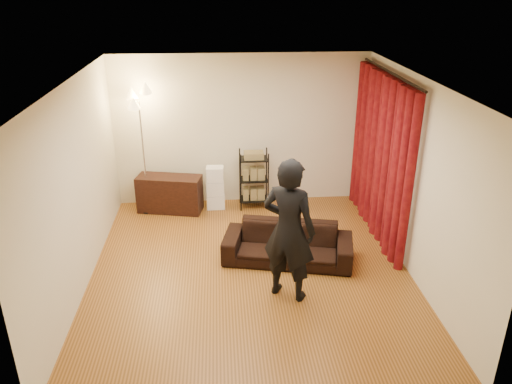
{
  "coord_description": "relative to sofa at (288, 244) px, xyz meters",
  "views": [
    {
      "loc": [
        -0.39,
        -6.09,
        3.88
      ],
      "look_at": [
        0.1,
        0.3,
        1.1
      ],
      "focal_mm": 35.0,
      "sensor_mm": 36.0,
      "label": 1
    }
  ],
  "objects": [
    {
      "name": "curtain_rod",
      "position": [
        1.59,
        0.87,
        2.31
      ],
      "size": [
        0.04,
        2.65,
        0.04
      ],
      "primitive_type": "cylinder",
      "rotation": [
        1.57,
        0.0,
        0.0
      ],
      "color": "black",
      "rests_on": "wall_right"
    },
    {
      "name": "storage_boxes",
      "position": [
        -1.05,
        1.91,
        0.12
      ],
      "size": [
        0.32,
        0.26,
        0.79
      ],
      "primitive_type": null,
      "rotation": [
        0.0,
        0.0,
        0.01
      ],
      "color": "white",
      "rests_on": "ground"
    },
    {
      "name": "sofa",
      "position": [
        0.0,
        0.0,
        0.0
      ],
      "size": [
        1.98,
        1.12,
        0.55
      ],
      "primitive_type": "imported",
      "rotation": [
        0.0,
        0.0,
        -0.22
      ],
      "color": "black",
      "rests_on": "ground"
    },
    {
      "name": "wall_back",
      "position": [
        -0.56,
        2.24,
        1.08
      ],
      "size": [
        5.0,
        0.0,
        5.0
      ],
      "primitive_type": "plane",
      "rotation": [
        1.57,
        0.0,
        0.0
      ],
      "color": "beige",
      "rests_on": "ground"
    },
    {
      "name": "curtain",
      "position": [
        1.57,
        0.87,
        1.0
      ],
      "size": [
        0.22,
        2.65,
        2.55
      ],
      "primitive_type": null,
      "color": "maroon",
      "rests_on": "ground"
    },
    {
      "name": "person",
      "position": [
        -0.12,
        -0.86,
        0.68
      ],
      "size": [
        0.83,
        0.74,
        1.91
      ],
      "primitive_type": "imported",
      "rotation": [
        0.0,
        0.0,
        2.62
      ],
      "color": "black",
      "rests_on": "ground"
    },
    {
      "name": "wire_shelf",
      "position": [
        -0.36,
        1.92,
        0.26
      ],
      "size": [
        0.57,
        0.49,
        1.07
      ],
      "primitive_type": null,
      "rotation": [
        0.0,
        0.0,
        0.35
      ],
      "color": "black",
      "rests_on": "ground"
    },
    {
      "name": "media_cabinet",
      "position": [
        -1.87,
        1.85,
        0.05
      ],
      "size": [
        1.18,
        0.64,
        0.65
      ],
      "primitive_type": "cube",
      "rotation": [
        0.0,
        0.0,
        -0.21
      ],
      "color": "black",
      "rests_on": "ground"
    },
    {
      "name": "wall_left",
      "position": [
        -2.81,
        -0.26,
        1.08
      ],
      "size": [
        0.0,
        5.0,
        5.0
      ],
      "primitive_type": "plane",
      "rotation": [
        1.57,
        0.0,
        1.57
      ],
      "color": "beige",
      "rests_on": "ground"
    },
    {
      "name": "wall_front",
      "position": [
        -0.56,
        -2.76,
        1.08
      ],
      "size": [
        5.0,
        0.0,
        5.0
      ],
      "primitive_type": "plane",
      "rotation": [
        -1.57,
        0.0,
        0.0
      ],
      "color": "beige",
      "rests_on": "ground"
    },
    {
      "name": "wall_right",
      "position": [
        1.69,
        -0.26,
        1.08
      ],
      "size": [
        0.0,
        5.0,
        5.0
      ],
      "primitive_type": "plane",
      "rotation": [
        1.57,
        0.0,
        -1.57
      ],
      "color": "beige",
      "rests_on": "ground"
    },
    {
      "name": "floor",
      "position": [
        -0.56,
        -0.26,
        -0.27
      ],
      "size": [
        5.0,
        5.0,
        0.0
      ],
      "primitive_type": "plane",
      "color": "#985E26",
      "rests_on": "ground"
    },
    {
      "name": "ceiling",
      "position": [
        -0.56,
        -0.26,
        2.43
      ],
      "size": [
        5.0,
        5.0,
        0.0
      ],
      "primitive_type": "plane",
      "rotation": [
        3.14,
        0.0,
        0.0
      ],
      "color": "white",
      "rests_on": "ground"
    },
    {
      "name": "floor_lamp",
      "position": [
        -2.27,
        1.89,
        0.84
      ],
      "size": [
        0.5,
        0.5,
        2.22
      ],
      "primitive_type": null,
      "rotation": [
        0.0,
        0.0,
        -0.31
      ],
      "color": "silver",
      "rests_on": "ground"
    }
  ]
}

